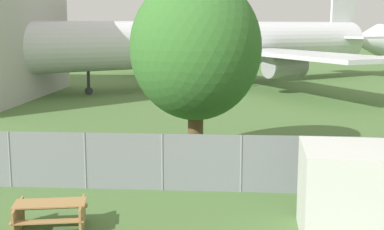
# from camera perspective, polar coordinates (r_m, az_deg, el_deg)

# --- Properties ---
(perimeter_fence) EXTENTS (56.07, 0.07, 1.89)m
(perimeter_fence) POSITION_cam_1_polar(r_m,az_deg,el_deg) (17.26, 5.27, -5.20)
(perimeter_fence) COLOR gray
(perimeter_fence) RESTS_ON ground
(airplane) EXTENTS (37.26, 31.15, 11.39)m
(airplane) POSITION_cam_1_polar(r_m,az_deg,el_deg) (47.45, 2.44, 7.56)
(airplane) COLOR silver
(airplane) RESTS_ON ground
(portable_cabin) EXTENTS (3.56, 2.76, 2.35)m
(portable_cabin) POSITION_cam_1_polar(r_m,az_deg,el_deg) (14.16, 18.58, -8.03)
(portable_cabin) COLOR silver
(portable_cabin) RESTS_ON ground
(picnic_bench_open_grass) EXTENTS (2.08, 1.72, 0.76)m
(picnic_bench_open_grass) POSITION_cam_1_polar(r_m,az_deg,el_deg) (14.72, -14.88, -10.03)
(picnic_bench_open_grass) COLOR #A37A47
(picnic_bench_open_grass) RESTS_ON ground
(tree_left_of_cabin) EXTENTS (5.04, 5.04, 7.23)m
(tree_left_of_cabin) POSITION_cam_1_polar(r_m,az_deg,el_deg) (20.55, 0.39, 7.10)
(tree_left_of_cabin) COLOR brown
(tree_left_of_cabin) RESTS_ON ground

